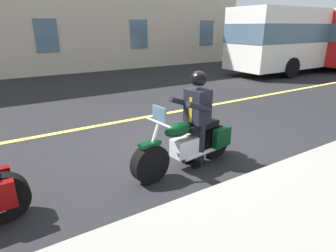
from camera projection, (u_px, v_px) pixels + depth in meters
The scene contains 5 objects.
ground_plane at pixel (173, 143), 6.24m from camera, with size 80.00×80.00×0.00m, color black.
lane_center_stripe at pixel (134, 119), 7.84m from camera, with size 60.00×0.16×0.01m, color #E5DB4C.
motorcycle_main at pixel (188, 144), 5.07m from camera, with size 2.22×0.77×1.26m.
rider_main at pixel (197, 111), 4.99m from camera, with size 0.67×0.61×1.74m.
bus_far at pixel (312, 37), 16.01m from camera, with size 11.05×2.70×3.30m.
Camera 1 is at (3.14, 4.82, 2.45)m, focal length 30.17 mm.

